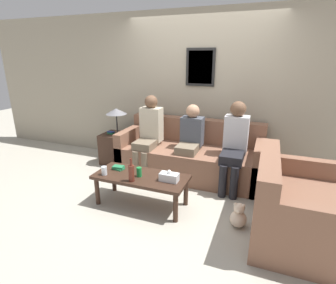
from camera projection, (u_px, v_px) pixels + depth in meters
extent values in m
plane|color=#ADA899|center=(179.00, 188.00, 3.91)|extent=(16.00, 16.00, 0.00)
cube|color=#9E937F|center=(200.00, 92.00, 4.42)|extent=(9.00, 0.06, 2.60)
cube|color=black|center=(200.00, 67.00, 4.26)|extent=(0.48, 0.02, 0.60)
cube|color=#B7CCB2|center=(200.00, 67.00, 4.25)|extent=(0.40, 0.01, 0.52)
cube|color=brown|center=(189.00, 161.00, 4.27)|extent=(2.27, 0.92, 0.47)
cube|color=brown|center=(196.00, 130.00, 4.46)|extent=(2.27, 0.20, 0.41)
cube|color=brown|center=(131.00, 147.00, 4.60)|extent=(0.14, 0.92, 0.69)
cube|color=brown|center=(258.00, 164.00, 3.87)|extent=(0.14, 0.92, 0.69)
cube|color=brown|center=(299.00, 216.00, 2.81)|extent=(0.92, 1.30, 0.47)
cube|color=brown|center=(268.00, 174.00, 2.79)|extent=(0.20, 1.30, 0.41)
cube|color=brown|center=(306.00, 241.00, 2.26)|extent=(0.92, 0.14, 0.69)
cube|color=brown|center=(296.00, 184.00, 3.28)|extent=(0.92, 0.14, 0.69)
cube|color=#382319|center=(141.00, 177.00, 3.36)|extent=(1.21, 0.52, 0.04)
cylinder|color=#382319|center=(97.00, 191.00, 3.43)|extent=(0.06, 0.06, 0.38)
cylinder|color=#382319|center=(176.00, 207.00, 3.06)|extent=(0.06, 0.06, 0.38)
cylinder|color=#382319|center=(114.00, 178.00, 3.78)|extent=(0.06, 0.06, 0.38)
cylinder|color=#382319|center=(186.00, 192.00, 3.41)|extent=(0.06, 0.06, 0.38)
cube|color=#382319|center=(116.00, 148.00, 4.77)|extent=(0.45, 0.45, 0.55)
cylinder|color=#262628|center=(117.00, 124.00, 4.61)|extent=(0.02, 0.02, 0.38)
cone|color=slate|center=(116.00, 111.00, 4.54)|extent=(0.36, 0.36, 0.10)
cube|color=#237547|center=(111.00, 133.00, 4.68)|extent=(0.11, 0.08, 0.03)
cube|color=navy|center=(111.00, 132.00, 4.68)|extent=(0.13, 0.08, 0.02)
cylinder|color=#562319|center=(131.00, 173.00, 3.17)|extent=(0.07, 0.07, 0.21)
cylinder|color=#562319|center=(131.00, 162.00, 3.12)|extent=(0.03, 0.03, 0.09)
cylinder|color=silver|center=(104.00, 171.00, 3.35)|extent=(0.07, 0.07, 0.11)
cube|color=#237547|center=(118.00, 169.00, 3.53)|extent=(0.17, 0.13, 0.02)
cube|color=#237547|center=(118.00, 167.00, 3.53)|extent=(0.15, 0.11, 0.03)
cylinder|color=#197A38|center=(139.00, 172.00, 3.31)|extent=(0.07, 0.07, 0.12)
cube|color=silver|center=(169.00, 177.00, 3.19)|extent=(0.23, 0.12, 0.10)
sphere|color=white|center=(169.00, 172.00, 3.17)|extent=(0.05, 0.05, 0.05)
cube|color=#756651|center=(146.00, 144.00, 4.21)|extent=(0.31, 0.44, 0.14)
cylinder|color=#756651|center=(136.00, 165.00, 4.13)|extent=(0.11, 0.11, 0.47)
cylinder|color=#756651|center=(145.00, 166.00, 4.08)|extent=(0.11, 0.11, 0.47)
cube|color=beige|center=(152.00, 124.00, 4.32)|extent=(0.34, 0.22, 0.56)
sphere|color=brown|center=(151.00, 102.00, 4.21)|extent=(0.21, 0.21, 0.21)
cube|color=#756651|center=(188.00, 149.00, 4.02)|extent=(0.31, 0.42, 0.14)
cylinder|color=#756651|center=(179.00, 170.00, 3.94)|extent=(0.11, 0.11, 0.47)
cylinder|color=#756651|center=(188.00, 172.00, 3.89)|extent=(0.11, 0.11, 0.47)
cube|color=#474C56|center=(192.00, 131.00, 4.14)|extent=(0.34, 0.22, 0.45)
sphere|color=tan|center=(193.00, 111.00, 4.04)|extent=(0.21, 0.21, 0.21)
cube|color=black|center=(232.00, 157.00, 3.70)|extent=(0.31, 0.49, 0.14)
cylinder|color=black|center=(223.00, 181.00, 3.60)|extent=(0.11, 0.11, 0.47)
cylinder|color=black|center=(234.00, 183.00, 3.55)|extent=(0.11, 0.11, 0.47)
cube|color=silver|center=(236.00, 134.00, 3.84)|extent=(0.34, 0.22, 0.54)
sphere|color=brown|center=(238.00, 109.00, 3.72)|extent=(0.22, 0.22, 0.22)
sphere|color=beige|center=(238.00, 219.00, 3.00)|extent=(0.19, 0.19, 0.19)
sphere|color=beige|center=(239.00, 208.00, 2.95)|extent=(0.12, 0.12, 0.12)
sphere|color=beige|center=(236.00, 204.00, 2.96)|extent=(0.04, 0.04, 0.04)
sphere|color=beige|center=(243.00, 206.00, 2.93)|extent=(0.04, 0.04, 0.04)
sphere|color=#FFEAD1|center=(239.00, 211.00, 2.91)|extent=(0.05, 0.05, 0.05)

